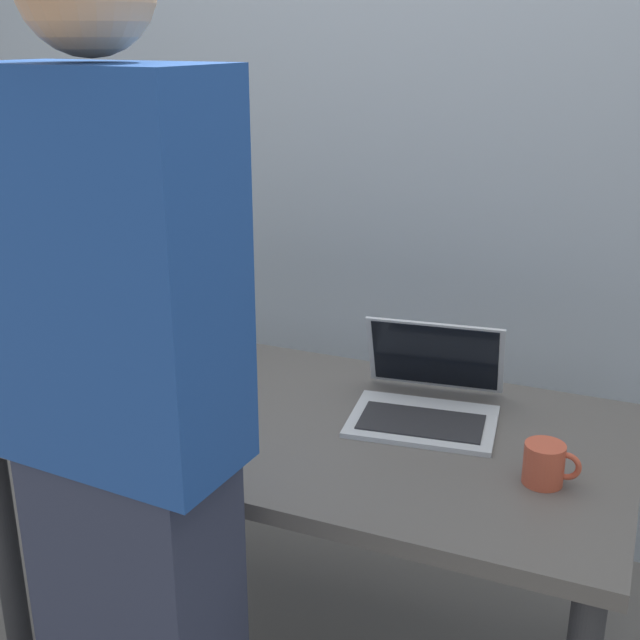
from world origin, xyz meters
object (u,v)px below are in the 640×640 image
beer_bottle_dark (164,330)px  person_figure (126,445)px  beer_bottle_green (129,328)px  laptop (427,396)px  coffee_mug (545,464)px  beer_bottle_amber (200,319)px  beer_bottle_brown (142,312)px

beer_bottle_dark → person_figure: 0.82m
beer_bottle_green → beer_bottle_dark: bearing=24.4°
laptop → beer_bottle_dark: beer_bottle_dark is taller
laptop → coffee_mug: bearing=-35.3°
laptop → person_figure: (-0.33, -0.72, 0.15)m
laptop → coffee_mug: laptop is taller
beer_bottle_amber → beer_bottle_brown: 0.16m
laptop → beer_bottle_green: size_ratio=1.25×
beer_bottle_green → beer_bottle_amber: 0.20m
beer_bottle_amber → coffee_mug: (1.00, -0.33, -0.06)m
coffee_mug → beer_bottle_dark: bearing=168.6°
beer_bottle_brown → beer_bottle_amber: bearing=19.3°
beer_bottle_amber → coffee_mug: bearing=-18.3°
beer_bottle_green → person_figure: (0.48, -0.67, 0.08)m
beer_bottle_brown → beer_bottle_dark: bearing=-30.8°
person_figure → coffee_mug: bearing=38.0°
laptop → person_figure: person_figure is taller
beer_bottle_green → beer_bottle_brown: 0.11m
person_figure → laptop: bearing=65.2°
laptop → person_figure: bearing=-114.8°
beer_bottle_green → beer_bottle_brown: bearing=106.7°
beer_bottle_amber → person_figure: (0.36, -0.83, 0.09)m
beer_bottle_amber → beer_bottle_dark: (-0.04, -0.12, 0.00)m
laptop → beer_bottle_brown: bearing=176.0°
laptop → beer_bottle_green: bearing=-176.7°
beer_bottle_brown → person_figure: bearing=-56.5°
laptop → beer_bottle_green: (-0.81, -0.05, 0.07)m
beer_bottle_brown → beer_bottle_dark: beer_bottle_brown is taller
beer_bottle_green → coffee_mug: bearing=-8.7°
beer_bottle_amber → beer_bottle_brown: size_ratio=0.84×
beer_bottle_dark → person_figure: (0.40, -0.71, 0.09)m
beer_bottle_green → person_figure: 0.83m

